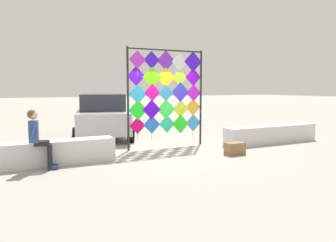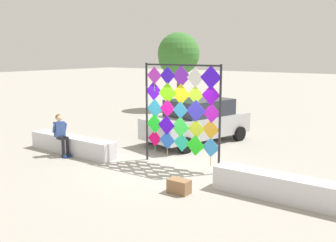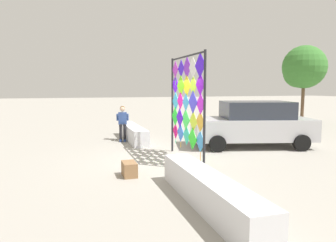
# 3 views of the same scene
# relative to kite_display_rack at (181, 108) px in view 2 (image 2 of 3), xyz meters

# --- Properties ---
(ground) EXTENTS (120.00, 120.00, 0.00)m
(ground) POSITION_rel_kite_display_rack_xyz_m (-0.17, -0.64, -1.88)
(ground) COLOR #9E998E
(plaza_ledge_left) EXTENTS (3.85, 0.59, 0.63)m
(plaza_ledge_left) POSITION_rel_kite_display_rack_xyz_m (-4.09, -0.94, -1.56)
(plaza_ledge_left) COLOR silver
(plaza_ledge_left) RESTS_ON ground
(plaza_ledge_right) EXTENTS (3.85, 0.59, 0.63)m
(plaza_ledge_right) POSITION_rel_kite_display_rack_xyz_m (3.75, -0.94, -1.56)
(plaza_ledge_right) COLOR silver
(plaza_ledge_right) RESTS_ON ground
(kite_display_rack) EXTENTS (2.77, 0.11, 3.26)m
(kite_display_rack) POSITION_rel_kite_display_rack_xyz_m (0.00, 0.00, 0.00)
(kite_display_rack) COLOR #232328
(kite_display_rack) RESTS_ON ground
(seated_vendor) EXTENTS (0.67, 0.54, 1.47)m
(seated_vendor) POSITION_rel_kite_display_rack_xyz_m (-4.12, -1.38, -1.01)
(seated_vendor) COLOR black
(seated_vendor) RESTS_ON ground
(parked_car) EXTENTS (2.96, 4.80, 1.74)m
(parked_car) POSITION_rel_kite_display_rack_xyz_m (-1.32, 3.20, -1.00)
(parked_car) COLOR #B7B7BC
(parked_car) RESTS_ON ground
(cardboard_box_large) EXTENTS (0.57, 0.34, 0.36)m
(cardboard_box_large) POSITION_rel_kite_display_rack_xyz_m (1.27, -2.02, -1.69)
(cardboard_box_large) COLOR olive
(cardboard_box_large) RESTS_ON ground
(tree_palm_like) EXTENTS (2.65, 2.65, 4.84)m
(tree_palm_like) POSITION_rel_kite_display_rack_xyz_m (-7.11, 10.31, 1.55)
(tree_palm_like) COLOR brown
(tree_palm_like) RESTS_ON ground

